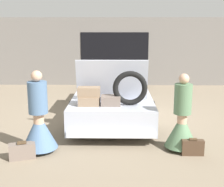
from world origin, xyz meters
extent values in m
plane|color=#7F705B|center=(0.00, 0.00, 0.00)|extent=(40.00, 40.00, 0.00)
cube|color=slate|center=(0.00, 4.63, 1.40)|extent=(12.00, 0.12, 2.80)
cube|color=black|center=(0.00, 4.56, 1.10)|extent=(2.80, 0.02, 2.20)
cube|color=#B2B7C6|center=(0.00, 0.00, 0.47)|extent=(1.93, 4.67, 0.58)
cube|color=#1E2328|center=(0.00, 0.28, 0.98)|extent=(1.70, 1.49, 0.45)
cylinder|color=black|center=(-0.89, 1.45, 0.38)|extent=(0.18, 0.75, 0.75)
cylinder|color=black|center=(0.89, 1.45, 0.38)|extent=(0.18, 0.75, 0.75)
cylinder|color=black|center=(-0.89, -1.40, 0.38)|extent=(0.18, 0.75, 0.75)
cylinder|color=black|center=(0.89, -1.40, 0.38)|extent=(0.18, 0.75, 0.75)
cube|color=silver|center=(0.00, -2.37, 0.28)|extent=(1.83, 0.10, 0.12)
cube|color=#B2B7C6|center=(0.00, -1.39, 1.23)|extent=(1.64, 0.24, 0.96)
cube|color=#8C7259|center=(-0.49, -1.78, 0.85)|extent=(0.45, 0.39, 0.19)
cube|color=#75665B|center=(-0.02, -1.78, 0.86)|extent=(0.42, 0.36, 0.21)
cube|color=#8C7259|center=(-0.49, -1.78, 1.05)|extent=(0.48, 0.29, 0.21)
torus|color=black|center=(0.40, -1.78, 1.13)|extent=(0.76, 0.12, 0.76)
cylinder|color=tan|center=(-1.42, -2.59, 0.40)|extent=(0.21, 0.21, 0.79)
cone|color=slate|center=(-1.42, -2.59, 0.44)|extent=(0.71, 0.71, 0.71)
cylinder|color=slate|center=(-1.42, -2.59, 1.10)|extent=(0.37, 0.37, 0.63)
sphere|color=tan|center=(-1.42, -2.59, 1.52)|extent=(0.21, 0.21, 0.21)
cylinder|color=tan|center=(1.42, -2.45, 0.38)|extent=(0.19, 0.19, 0.76)
cone|color=#567A56|center=(1.42, -2.45, 0.42)|extent=(0.66, 0.66, 0.68)
cylinder|color=#567A56|center=(1.42, -2.45, 1.06)|extent=(0.35, 0.35, 0.60)
sphere|color=tan|center=(1.42, -2.45, 1.46)|extent=(0.20, 0.20, 0.20)
cube|color=#75665B|center=(-1.67, -2.95, 0.15)|extent=(0.52, 0.35, 0.30)
cube|color=#4C3823|center=(-1.67, -2.95, 0.32)|extent=(0.20, 0.17, 0.02)
cube|color=#473323|center=(1.59, -2.73, 0.15)|extent=(0.42, 0.13, 0.31)
cube|color=#4C3823|center=(1.59, -2.73, 0.33)|extent=(0.15, 0.08, 0.02)
camera|label=1|loc=(0.13, -8.43, 2.46)|focal=50.00mm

